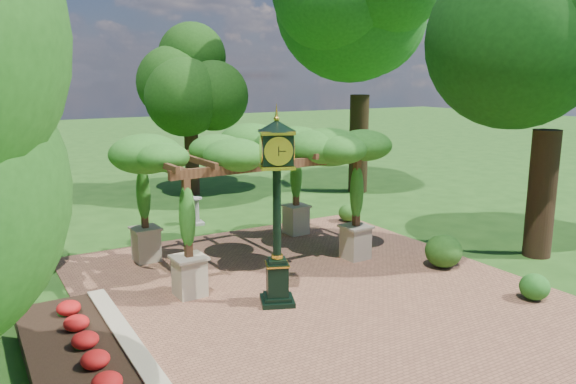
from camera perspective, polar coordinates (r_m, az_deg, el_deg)
ground at (r=12.44m, az=6.02°, el=-12.03°), size 120.00×120.00×0.00m
brick_plaza at (r=13.18m, az=3.38°, el=-10.48°), size 10.00×12.00×0.04m
border_wall at (r=10.96m, az=-16.10°, el=-14.73°), size 0.35×5.00×0.40m
flower_bed at (r=10.81m, az=-20.87°, el=-15.54°), size 1.50×5.00×0.36m
pedestal_clock at (r=11.98m, az=-1.13°, el=-0.39°), size 1.07×1.07×4.14m
pergola at (r=14.93m, az=-3.86°, el=3.81°), size 5.84×3.81×3.59m
sundial at (r=19.41m, az=-9.40°, el=-2.10°), size 0.57×0.57×0.94m
shrub_front at (r=13.95m, az=23.76°, el=-8.81°), size 0.73×0.73×0.60m
shrub_mid at (r=15.38m, az=15.53°, el=-5.80°), size 1.16×1.16×0.87m
shrub_back at (r=19.55m, az=6.13°, el=-2.10°), size 0.72×0.72×0.61m
tree_north at (r=23.93m, az=-10.00°, el=10.81°), size 2.96×2.96×6.87m
tree_east_far at (r=24.53m, az=7.52°, el=17.40°), size 6.02×6.02×10.84m
tree_east_near at (r=16.79m, az=25.71°, el=15.06°), size 4.42×4.42×9.20m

